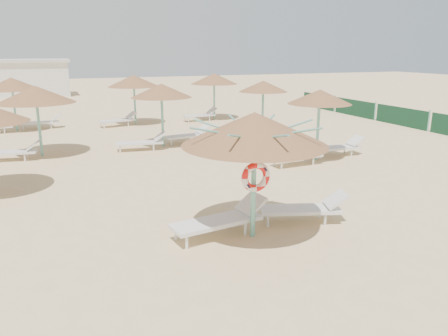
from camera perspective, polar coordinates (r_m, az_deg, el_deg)
name	(u,v)px	position (r m, az deg, el deg)	size (l,w,h in m)	color
ground	(244,230)	(10.17, 2.59, -8.13)	(120.00, 120.00, 0.00)	#DBB786
main_palapa	(255,129)	(9.17, 4.01, 5.05)	(3.10, 3.10, 2.78)	#66B1A0
lounger_main_a	(222,219)	(9.78, -0.23, -6.66)	(2.27, 0.98, 0.80)	silver
lounger_main_b	(306,208)	(10.68, 10.62, -5.15)	(2.15, 1.24, 0.75)	silver
palapa_field	(131,90)	(20.28, -12.11, 9.98)	(15.36, 13.75, 2.73)	#66B1A0
service_hut	(20,78)	(43.61, -25.04, 10.62)	(8.40, 4.40, 3.25)	silver
windbreak_fence	(402,117)	(25.94, 22.20, 6.23)	(0.08, 19.84, 1.10)	#194C33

